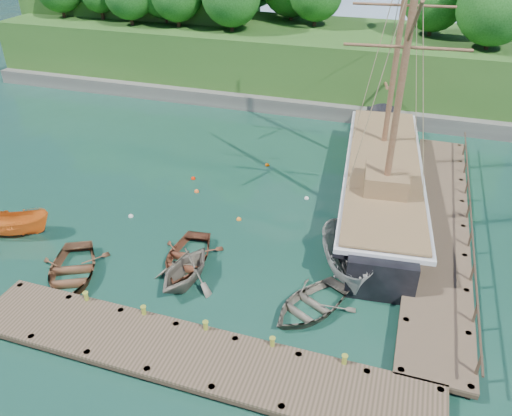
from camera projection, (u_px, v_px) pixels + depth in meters
The scene contains 22 objects.
ground at pixel (210, 262), 26.54m from camera, with size 160.00×160.00×0.00m, color #153E2B.
dock_near at pixel (193, 356), 20.52m from camera, with size 20.00×3.20×1.10m.
dock_east at pixel (439, 224), 28.92m from camera, with size 3.20×24.00×1.10m.
bollard_0 at pixel (89, 309), 23.48m from camera, with size 0.26×0.26×0.45m, color olive.
bollard_1 at pixel (146, 324), 22.68m from camera, with size 0.26×0.26×0.45m, color olive.
bollard_2 at pixel (207, 339), 21.88m from camera, with size 0.26×0.26×0.45m, color olive.
bollard_3 at pixel (272, 356), 21.08m from camera, with size 0.26×0.26×0.45m, color olive.
bollard_4 at pixel (343, 373), 20.28m from camera, with size 0.26×0.26×0.45m, color olive.
rowboat_0 at pixel (73, 277), 25.50m from camera, with size 3.50×4.91×1.02m, color brown.
rowboat_1 at pixel (186, 282), 25.15m from camera, with size 3.32×3.85×2.03m, color #736B5C.
rowboat_2 at pixel (187, 263), 26.50m from camera, with size 3.30×4.61×0.96m, color brown.
rowboat_3 at pixel (310, 310), 23.43m from camera, with size 3.19×4.47×0.92m, color #5F594D.
motorboat_orange at pixel (16, 235), 28.77m from camera, with size 1.60×4.25×1.64m, color orange.
cabin_boat_white at pixel (345, 273), 25.77m from camera, with size 2.06×5.47×2.11m, color #BCBBB5.
schooner at pixel (381, 184), 31.72m from camera, with size 6.66×26.36×19.11m.
mooring_buoy_0 at pixel (131, 217), 30.42m from camera, with size 0.31×0.31×0.31m, color silver.
mooring_buoy_1 at pixel (197, 192), 33.03m from camera, with size 0.32×0.32×0.32m, color orange.
mooring_buoy_2 at pixel (239, 220), 30.13m from camera, with size 0.31×0.31×0.31m, color orange.
mooring_buoy_3 at pixel (307, 199), 32.27m from camera, with size 0.30×0.30×0.30m, color white.
mooring_buoy_4 at pixel (193, 179), 34.59m from camera, with size 0.31×0.31×0.31m, color red.
mooring_buoy_5 at pixel (267, 166), 36.36m from camera, with size 0.31×0.31×0.31m, color #E65B00.
headland at pixel (209, 23), 52.50m from camera, with size 51.00×19.31×12.90m.
Camera 1 is at (8.95, -19.29, 16.33)m, focal length 35.00 mm.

